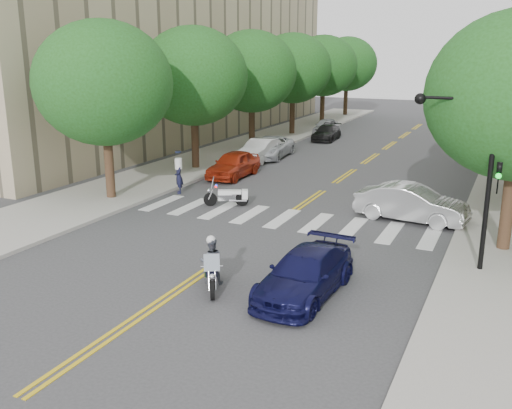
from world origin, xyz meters
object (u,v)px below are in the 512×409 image
Objects in this scene: convertible at (411,203)px; motorcycle_parked at (230,196)px; motorcycle_police at (211,265)px; sedan_blue at (305,274)px; officer_standing at (179,176)px.

motorcycle_parked is at bearing 104.90° from convertible.
convertible is at bearing -143.77° from motorcycle_police.
sedan_blue is (-1.46, -9.05, -0.11)m from convertible.
motorcycle_police is 1.10× the size of officer_standing.
motorcycle_parked is at bearing 33.61° from officer_standing.
motorcycle_parked is (-3.88, 8.71, -0.29)m from motorcycle_police.
motorcycle_police is 12.23m from officer_standing.
convertible is 1.02× the size of sedan_blue.
officer_standing is 13.57m from sedan_blue.
motorcycle_police is at bearing 178.30° from motorcycle_parked.
motorcycle_parked is 0.43× the size of sedan_blue.
sedan_blue is at bearing 164.23° from motorcycle_police.
convertible reaches higher than motorcycle_parked.
motorcycle_police reaches higher than motorcycle_parked.
motorcycle_police is 9.54m from motorcycle_parked.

